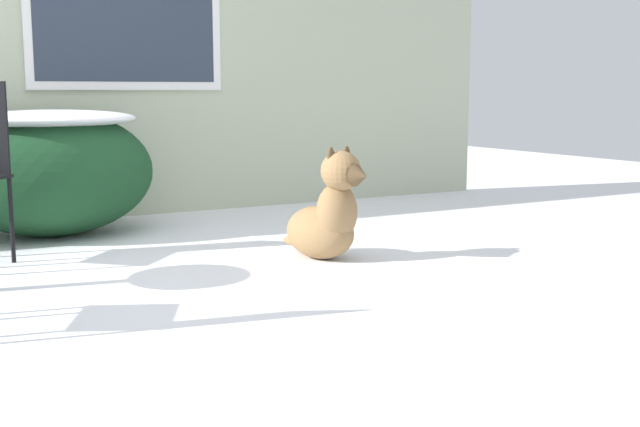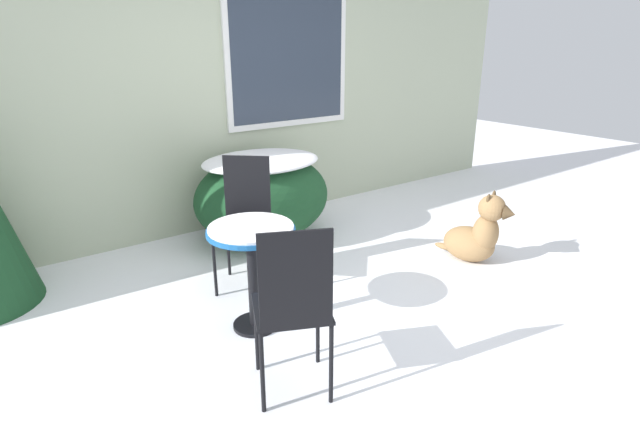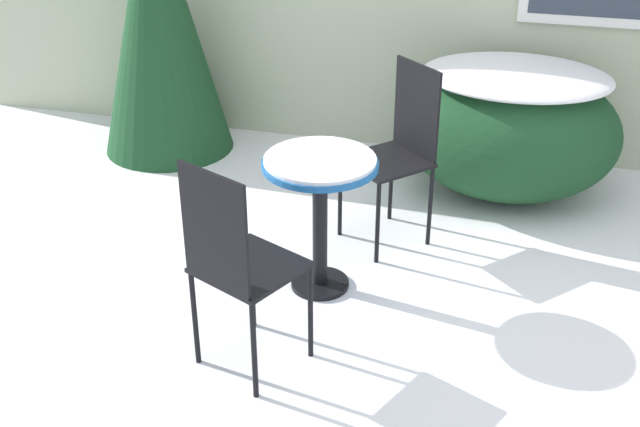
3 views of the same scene
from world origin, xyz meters
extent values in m
plane|color=white|center=(0.00, 0.00, 0.00)|extent=(16.00, 16.00, 0.00)
ellipsoid|color=#194223|center=(0.06, 1.60, 0.41)|extent=(1.32, 1.05, 0.83)
ellipsoid|color=white|center=(0.06, 1.60, 0.77)|extent=(1.12, 0.89, 0.12)
cone|color=#194223|center=(-2.27, 1.74, 0.90)|extent=(0.89, 0.89, 1.80)
cylinder|color=black|center=(-0.78, 0.27, 0.01)|extent=(0.30, 0.30, 0.03)
cylinder|color=black|center=(-0.78, 0.27, 0.35)|extent=(0.07, 0.07, 0.65)
cylinder|color=#195699|center=(-0.78, 0.27, 0.69)|extent=(0.56, 0.56, 0.03)
cylinder|color=white|center=(-0.78, 0.27, 0.71)|extent=(0.54, 0.54, 0.02)
cube|color=black|center=(-0.56, 0.83, 0.48)|extent=(0.56, 0.56, 0.02)
cube|color=black|center=(-0.43, 0.97, 0.75)|extent=(0.28, 0.26, 0.50)
cylinder|color=black|center=(-0.81, 0.82, 0.24)|extent=(0.02, 0.02, 0.48)
cylinder|color=black|center=(-0.55, 0.58, 0.24)|extent=(0.02, 0.02, 0.48)
cylinder|color=black|center=(-0.57, 1.08, 0.24)|extent=(0.02, 0.02, 0.48)
cylinder|color=black|center=(-0.30, 0.84, 0.24)|extent=(0.02, 0.02, 0.48)
cube|color=black|center=(-0.91, -0.38, 0.48)|extent=(0.52, 0.52, 0.02)
cube|color=black|center=(-0.99, -0.55, 0.75)|extent=(0.33, 0.17, 0.50)
cylinder|color=black|center=(-0.68, -0.29, 0.24)|extent=(0.02, 0.02, 0.48)
cylinder|color=black|center=(-1.00, -0.14, 0.24)|extent=(0.02, 0.02, 0.48)
cylinder|color=black|center=(-0.83, -0.62, 0.24)|extent=(0.02, 0.02, 0.48)
cylinder|color=black|center=(-1.15, -0.46, 0.24)|extent=(0.02, 0.02, 0.48)
camera|label=1|loc=(-0.94, -3.81, 0.95)|focal=45.00mm
camera|label=2|loc=(-2.17, -2.33, 1.83)|focal=28.00mm
camera|label=3|loc=(0.11, -3.08, 2.29)|focal=45.00mm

